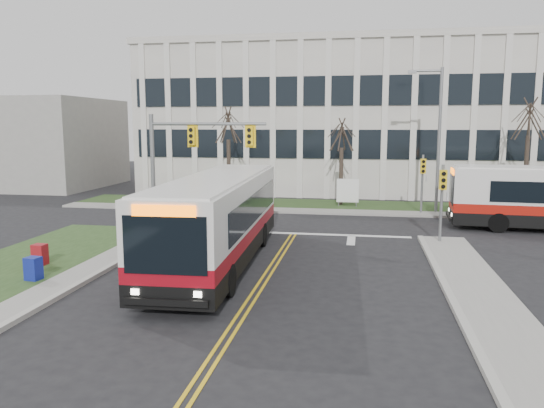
{
  "coord_description": "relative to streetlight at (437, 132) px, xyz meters",
  "views": [
    {
      "loc": [
        3.46,
        -18.87,
        5.64
      ],
      "look_at": [
        -0.65,
        5.17,
        2.0
      ],
      "focal_mm": 35.0,
      "sensor_mm": 36.0,
      "label": 1
    }
  ],
  "objects": [
    {
      "name": "tree_right",
      "position": [
        5.97,
        1.8,
        0.71
      ],
      "size": [
        1.8,
        1.8,
        8.25
      ],
      "color": "#42352B",
      "rests_on": "ground"
    },
    {
      "name": "sidewalk_west",
      "position": [
        -15.03,
        -21.2,
        -5.12
      ],
      "size": [
        1.2,
        26.0,
        0.14
      ],
      "primitive_type": "cube",
      "color": "#9E9B93",
      "rests_on": "ground"
    },
    {
      "name": "signal_pole_far",
      "position": [
        -0.83,
        -0.8,
        -2.69
      ],
      "size": [
        0.34,
        0.39,
        3.8
      ],
      "color": "slate",
      "rests_on": "ground"
    },
    {
      "name": "sidewalk_cross",
      "position": [
        -3.03,
        -1.0,
        -5.12
      ],
      "size": [
        44.0,
        1.6,
        0.14
      ],
      "primitive_type": "cube",
      "color": "#9E9B93",
      "rests_on": "ground"
    },
    {
      "name": "ground",
      "position": [
        -8.03,
        -16.2,
        -5.19
      ],
      "size": [
        120.0,
        120.0,
        0.0
      ],
      "primitive_type": "plane",
      "color": "black",
      "rests_on": "ground"
    },
    {
      "name": "directory_sign",
      "position": [
        -5.53,
        1.3,
        -4.02
      ],
      "size": [
        1.5,
        0.12,
        2.0
      ],
      "color": "slate",
      "rests_on": "ground"
    },
    {
      "name": "tree_mid",
      "position": [
        -6.03,
        2.0,
        -0.31
      ],
      "size": [
        1.8,
        1.8,
        6.82
      ],
      "color": "#42352B",
      "rests_on": "ground"
    },
    {
      "name": "newspaper_box_red",
      "position": [
        -17.16,
        -16.36,
        -4.72
      ],
      "size": [
        0.52,
        0.47,
        0.95
      ],
      "primitive_type": "cube",
      "rotation": [
        0.0,
        0.0,
        -0.04
      ],
      "color": "maroon",
      "rests_on": "ground"
    },
    {
      "name": "mast_arm_signal",
      "position": [
        -13.65,
        -9.04,
        -0.94
      ],
      "size": [
        6.11,
        0.38,
        6.2
      ],
      "color": "slate",
      "rests_on": "ground"
    },
    {
      "name": "newspaper_box_blue",
      "position": [
        -16.16,
        -18.29,
        -4.72
      ],
      "size": [
        0.55,
        0.51,
        0.95
      ],
      "primitive_type": "cube",
      "rotation": [
        0.0,
        0.0,
        -0.13
      ],
      "color": "navy",
      "rests_on": "ground"
    },
    {
      "name": "sidewalk_east",
      "position": [
        -0.53,
        -21.2,
        -5.12
      ],
      "size": [
        2.0,
        26.0,
        0.14
      ],
      "primitive_type": "cube",
      "color": "#9E9B93",
      "rests_on": "ground"
    },
    {
      "name": "bus_main",
      "position": [
        -10.3,
        -14.5,
        -3.44
      ],
      "size": [
        3.36,
        13.29,
        3.52
      ],
      "primitive_type": null,
      "rotation": [
        0.0,
        0.0,
        0.04
      ],
      "color": "silver",
      "rests_on": "ground"
    },
    {
      "name": "office_building",
      "position": [
        -3.03,
        13.8,
        0.81
      ],
      "size": [
        40.0,
        16.0,
        12.0
      ],
      "primitive_type": "cube",
      "color": "silver",
      "rests_on": "ground"
    },
    {
      "name": "streetlight",
      "position": [
        0.0,
        0.0,
        0.0
      ],
      "size": [
        2.15,
        0.25,
        9.2
      ],
      "color": "slate",
      "rests_on": "ground"
    },
    {
      "name": "building_lawn",
      "position": [
        -3.03,
        1.8,
        -5.13
      ],
      "size": [
        44.0,
        5.0,
        0.12
      ],
      "primitive_type": "cube",
      "color": "#2A421C",
      "rests_on": "ground"
    },
    {
      "name": "tree_left",
      "position": [
        -14.03,
        1.8,
        0.32
      ],
      "size": [
        1.8,
        1.8,
        7.7
      ],
      "color": "#42352B",
      "rests_on": "ground"
    },
    {
      "name": "signal_pole_near",
      "position": [
        -0.83,
        -9.3,
        -2.69
      ],
      "size": [
        0.34,
        0.39,
        3.8
      ],
      "color": "slate",
      "rests_on": "ground"
    },
    {
      "name": "building_annex",
      "position": [
        -34.03,
        9.8,
        -1.19
      ],
      "size": [
        12.0,
        12.0,
        8.0
      ],
      "primitive_type": "cube",
      "color": "#9E9B93",
      "rests_on": "ground"
    }
  ]
}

